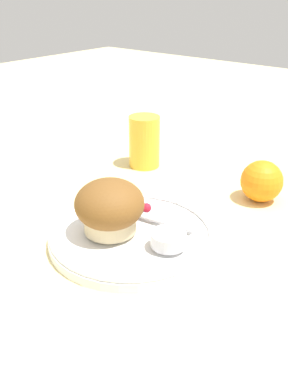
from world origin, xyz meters
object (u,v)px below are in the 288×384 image
object	(u,v)px
butter_knife	(148,217)
juice_glass	(144,142)
muffin	(110,207)
orange_fruit	(262,181)

from	to	relation	value
butter_knife	juice_glass	distance (m)	0.26
muffin	juice_glass	xyz separation A→B (m)	(-0.15, 0.26, -0.00)
muffin	juice_glass	world-z (taller)	juice_glass
muffin	orange_fruit	size ratio (longest dim) A/B	1.38
muffin	juice_glass	distance (m)	0.30
butter_knife	orange_fruit	size ratio (longest dim) A/B	2.20
muffin	orange_fruit	xyz separation A→B (m)	(0.11, 0.27, -0.02)
muffin	juice_glass	size ratio (longest dim) A/B	0.95
butter_knife	juice_glass	size ratio (longest dim) A/B	1.52
orange_fruit	juice_glass	size ratio (longest dim) A/B	0.69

